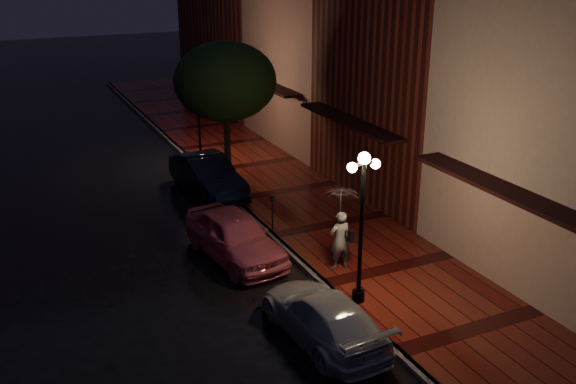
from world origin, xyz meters
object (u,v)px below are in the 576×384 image
navy_car (207,175)px  silver_car (323,317)px  street_tree (226,84)px  streetlamp_far (198,109)px  streetlamp_near (362,219)px  woman_with_umbrella (341,216)px  pink_car (235,236)px  parking_meter (272,209)px

navy_car → silver_car: navy_car is taller
street_tree → streetlamp_far: bearing=94.9°
streetlamp_near → streetlamp_far: size_ratio=1.00×
woman_with_umbrella → pink_car: bearing=-40.1°
navy_car → woman_with_umbrella: (1.46, -8.20, 1.08)m
street_tree → pink_car: bearing=-108.7°
pink_car → navy_car: navy_car is taller
parking_meter → silver_car: bearing=-118.4°
parking_meter → streetlamp_near: bearing=-103.5°
streetlamp_far → street_tree: bearing=-85.1°
streetlamp_far → street_tree: size_ratio=0.74×
pink_car → woman_with_umbrella: size_ratio=1.74×
streetlamp_near → woman_with_umbrella: (0.51, 1.95, -0.73)m
streetlamp_far → woman_with_umbrella: size_ratio=1.66×
streetlamp_near → parking_meter: (-0.20, 5.40, -1.67)m
streetlamp_far → parking_meter: (-0.20, -8.60, -1.67)m
streetlamp_near → parking_meter: 5.66m
street_tree → streetlamp_near: bearing=-91.3°
streetlamp_far → pink_car: bearing=-101.8°
street_tree → navy_car: size_ratio=1.22×
streetlamp_far → parking_meter: 8.76m
street_tree → silver_car: (-1.91, -12.01, -3.61)m
navy_car → silver_car: 11.20m
navy_car → parking_meter: 4.82m
street_tree → navy_car: 3.76m
streetlamp_near → woman_with_umbrella: 2.15m
woman_with_umbrella → parking_meter: (-0.71, 3.45, -0.93)m
streetlamp_near → street_tree: (0.26, 10.99, 1.64)m
navy_car → silver_car: (-0.70, -11.17, -0.15)m
street_tree → silver_car: bearing=-99.0°
silver_car → woman_with_umbrella: 3.88m
street_tree → parking_meter: (-0.46, -5.59, -3.31)m
navy_car → streetlamp_near: bearing=-89.0°
streetlamp_far → silver_car: (-1.65, -15.02, -1.96)m
streetlamp_near → street_tree: street_tree is taller
streetlamp_far → pink_car: (-2.03, -9.78, -1.83)m
streetlamp_near → parking_meter: size_ratio=3.33×
pink_car → parking_meter: size_ratio=3.48×
pink_car → navy_car: size_ratio=0.95×
streetlamp_far → silver_car: streetlamp_far is taller
navy_car → parking_meter: size_ratio=3.67×
streetlamp_near → woman_with_umbrella: size_ratio=1.66×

